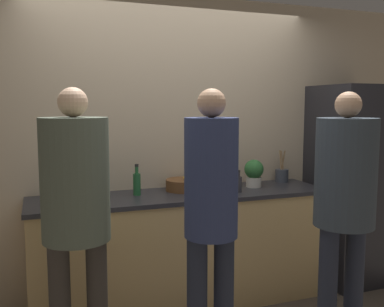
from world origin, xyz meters
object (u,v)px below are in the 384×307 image
at_px(bottle_green, 137,183).
at_px(fruit_bowl, 184,185).
at_px(person_center, 211,205).
at_px(person_left, 76,201).
at_px(utensil_crock, 282,175).
at_px(cup_red, 256,179).
at_px(potted_plant, 254,172).
at_px(person_right, 345,191).
at_px(bottle_dark, 238,183).
at_px(refrigerator, 350,184).

bearing_deg(bottle_green, fruit_bowl, 7.57).
bearing_deg(person_center, person_left, 165.49).
relative_size(utensil_crock, cup_red, 3.15).
distance_m(person_left, person_center, 0.82).
bearing_deg(person_left, person_center, -14.51).
distance_m(person_center, potted_plant, 1.21).
bearing_deg(cup_red, utensil_crock, -3.28).
height_order(person_right, utensil_crock, person_right).
relative_size(person_right, fruit_bowl, 5.54).
relative_size(bottle_dark, potted_plant, 0.76).
distance_m(refrigerator, cup_red, 0.91).
height_order(utensil_crock, bottle_dark, utensil_crock).
height_order(bottle_green, cup_red, bottle_green).
relative_size(person_left, fruit_bowl, 5.58).
bearing_deg(person_left, bottle_dark, 22.17).
relative_size(person_left, bottle_green, 7.01).
bearing_deg(cup_red, bottle_dark, -136.71).
bearing_deg(utensil_crock, potted_plant, -159.61).
height_order(bottle_dark, potted_plant, potted_plant).
bearing_deg(bottle_green, person_left, -126.63).
bearing_deg(cup_red, person_right, -86.90).
bearing_deg(potted_plant, bottle_green, 179.70).
distance_m(person_right, bottle_green, 1.57).
distance_m(fruit_bowl, bottle_green, 0.43).
xyz_separation_m(person_center, cup_red, (0.89, 1.07, -0.06)).
bearing_deg(person_center, fruit_bowl, 80.68).
bearing_deg(bottle_dark, person_center, -126.41).
relative_size(person_center, person_right, 1.01).
xyz_separation_m(bottle_dark, cup_red, (0.33, 0.31, -0.03)).
bearing_deg(bottle_green, person_right, -39.34).
distance_m(person_left, potted_plant, 1.74).
relative_size(bottle_green, bottle_dark, 1.36).
distance_m(bottle_green, bottle_dark, 0.84).
height_order(fruit_bowl, bottle_dark, bottle_dark).
relative_size(refrigerator, cup_red, 19.46).
bearing_deg(person_center, utensil_crock, 42.31).
bearing_deg(cup_red, person_center, -129.77).
distance_m(person_center, fruit_bowl, 0.99).
bearing_deg(potted_plant, utensil_crock, 20.39).
height_order(utensil_crock, bottle_green, utensil_crock).
relative_size(fruit_bowl, utensil_crock, 1.06).
bearing_deg(cup_red, person_left, -152.86).
height_order(bottle_green, potted_plant, bottle_green).
bearing_deg(person_center, bottle_green, 105.89).
height_order(fruit_bowl, potted_plant, potted_plant).
distance_m(refrigerator, bottle_green, 2.04).
xyz_separation_m(fruit_bowl, bottle_dark, (0.40, -0.22, 0.02)).
bearing_deg(person_left, person_right, -9.08).
distance_m(person_right, potted_plant, 1.00).
bearing_deg(potted_plant, person_right, -80.57).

